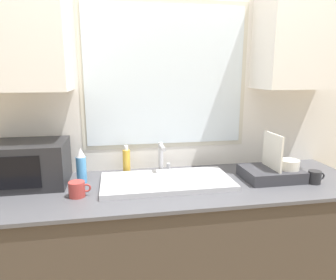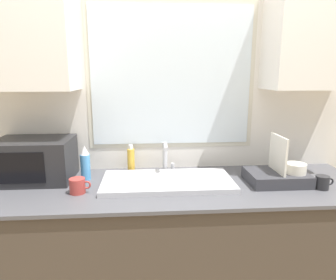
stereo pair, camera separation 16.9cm
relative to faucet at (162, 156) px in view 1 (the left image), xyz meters
name	(u,v)px [view 1 (the left image)]	position (x,y,z in m)	size (l,w,h in m)	color
countertop	(175,251)	(0.05, -0.22, -0.57)	(2.31, 0.71, 0.90)	#42382D
wall_back	(166,97)	(0.05, 0.11, 0.38)	(6.00, 0.38, 2.60)	silver
sink_basin	(167,181)	(-0.01, -0.20, -0.10)	(0.77, 0.39, 0.03)	#B2B2B7
faucet	(162,156)	(0.00, 0.00, 0.00)	(0.08, 0.15, 0.20)	#B7B7BC
microwave	(27,164)	(-0.82, -0.07, 0.01)	(0.45, 0.34, 0.26)	#232326
dish_rack	(273,171)	(0.66, -0.24, -0.07)	(0.35, 0.27, 0.29)	#333338
spray_bottle	(81,166)	(-0.51, -0.09, -0.02)	(0.06, 0.06, 0.22)	#4C99D8
soap_bottle	(126,161)	(-0.23, 0.04, -0.04)	(0.05, 0.05, 0.19)	gold
mug_near_sink	(77,189)	(-0.51, -0.31, -0.08)	(0.12, 0.09, 0.08)	#A53833
mug_by_rack	(315,177)	(0.87, -0.35, -0.08)	(0.11, 0.08, 0.08)	#262628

